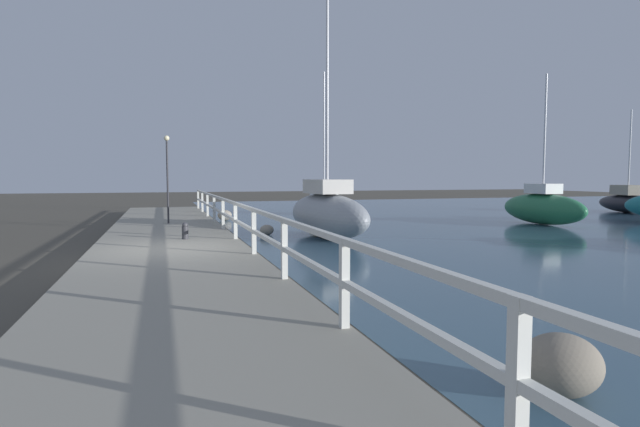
{
  "coord_description": "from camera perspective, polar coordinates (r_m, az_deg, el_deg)",
  "views": [
    {
      "loc": [
        -0.2,
        -12.7,
        2.05
      ],
      "look_at": [
        3.0,
        -2.7,
        1.29
      ],
      "focal_mm": 28.0,
      "sensor_mm": 36.0,
      "label": 1
    }
  ],
  "objects": [
    {
      "name": "boulder_far_strip",
      "position": [
        24.29,
        -10.84,
        -0.19
      ],
      "size": [
        0.67,
        0.61,
        0.5
      ],
      "color": "gray",
      "rests_on": "ground"
    },
    {
      "name": "boulder_water_edge",
      "position": [
        5.4,
        25.8,
        -15.3
      ],
      "size": [
        0.78,
        0.7,
        0.59
      ],
      "color": "slate",
      "rests_on": "ground"
    },
    {
      "name": "dock_lamp",
      "position": [
        19.77,
        -17.06,
        5.09
      ],
      "size": [
        0.2,
        0.2,
        3.32
      ],
      "color": "#2D2D33",
      "rests_on": "dock_walkway"
    },
    {
      "name": "mooring_bollard",
      "position": [
        14.63,
        -15.16,
        -1.92
      ],
      "size": [
        0.18,
        0.18,
        0.48
      ],
      "color": "#333338",
      "rests_on": "dock_walkway"
    },
    {
      "name": "sailboat_gray",
      "position": [
        17.02,
        0.83,
        0.06
      ],
      "size": [
        2.06,
        5.56,
        8.46
      ],
      "rotation": [
        0.0,
        0.0,
        0.09
      ],
      "color": "gray",
      "rests_on": "water_surface"
    },
    {
      "name": "railing",
      "position": [
        12.9,
        -8.74,
        -0.48
      ],
      "size": [
        0.1,
        32.5,
        1.05
      ],
      "color": "silver",
      "rests_on": "dock_walkway"
    },
    {
      "name": "sailboat_yellow",
      "position": [
        27.52,
        0.45,
        1.13
      ],
      "size": [
        2.44,
        3.72,
        7.76
      ],
      "rotation": [
        0.0,
        0.0,
        0.35
      ],
      "color": "gold",
      "rests_on": "water_surface"
    },
    {
      "name": "sailboat_green",
      "position": [
        23.9,
        24.08,
        0.64
      ],
      "size": [
        1.33,
        4.78,
        6.5
      ],
      "rotation": [
        0.0,
        0.0,
        -0.0
      ],
      "color": "#236B42",
      "rests_on": "water_surface"
    },
    {
      "name": "ground_plane",
      "position": [
        12.87,
        -16.67,
        -5.22
      ],
      "size": [
        120.0,
        120.0,
        0.0
      ],
      "primitive_type": "plane",
      "color": "#4C473D"
    },
    {
      "name": "dock_walkway",
      "position": [
        12.84,
        -16.68,
        -4.54
      ],
      "size": [
        3.8,
        36.0,
        0.31
      ],
      "color": "gray",
      "rests_on": "ground"
    },
    {
      "name": "sailboat_black",
      "position": [
        34.2,
        31.71,
        1.14
      ],
      "size": [
        3.2,
        5.57,
        5.95
      ],
      "rotation": [
        0.0,
        0.0,
        -0.32
      ],
      "color": "black",
      "rests_on": "water_surface"
    },
    {
      "name": "boulder_mid_strip",
      "position": [
        17.87,
        -6.1,
        -1.88
      ],
      "size": [
        0.5,
        0.45,
        0.37
      ],
      "color": "gray",
      "rests_on": "ground"
    }
  ]
}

